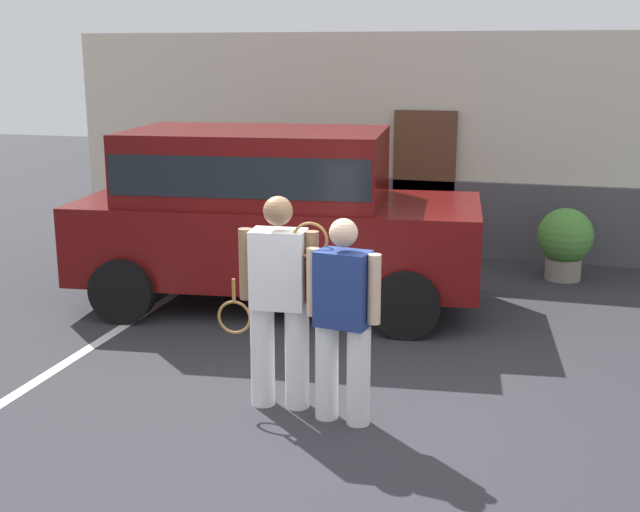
% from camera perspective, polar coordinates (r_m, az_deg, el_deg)
% --- Properties ---
extents(ground_plane, '(40.00, 40.00, 0.00)m').
position_cam_1_polar(ground_plane, '(6.98, -0.71, -10.83)').
color(ground_plane, '#2D2D33').
extents(parking_stripe_0, '(0.12, 4.40, 0.01)m').
position_cam_1_polar(parking_stripe_0, '(9.23, -13.69, -4.95)').
color(parking_stripe_0, silver).
rests_on(parking_stripe_0, ground_plane).
extents(house_frontage, '(10.91, 0.40, 3.19)m').
position_cam_1_polar(house_frontage, '(12.33, 7.23, 7.14)').
color(house_frontage, beige).
rests_on(house_frontage, ground_plane).
extents(parked_suv, '(4.78, 2.57, 2.05)m').
position_cam_1_polar(parked_suv, '(9.66, -3.49, 3.27)').
color(parked_suv, '#590C0C').
rests_on(parked_suv, ground_plane).
extents(tennis_player_man, '(0.92, 0.31, 1.79)m').
position_cam_1_polar(tennis_player_man, '(6.85, -2.86, -3.04)').
color(tennis_player_man, white).
rests_on(tennis_player_man, ground_plane).
extents(tennis_player_woman, '(0.75, 0.32, 1.67)m').
position_cam_1_polar(tennis_player_woman, '(6.57, 1.54, -4.23)').
color(tennis_player_woman, white).
rests_on(tennis_player_woman, ground_plane).
extents(potted_plant_by_porch, '(0.72, 0.72, 0.95)m').
position_cam_1_polar(potted_plant_by_porch, '(11.29, 16.44, 1.04)').
color(potted_plant_by_porch, gray).
rests_on(potted_plant_by_porch, ground_plane).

